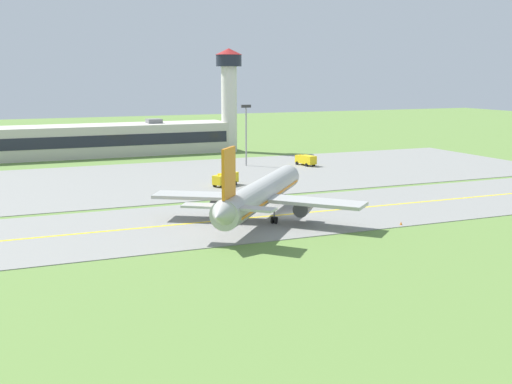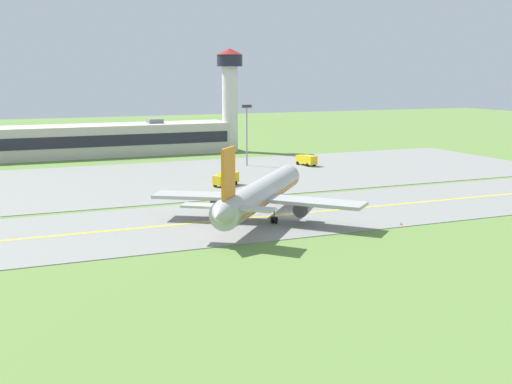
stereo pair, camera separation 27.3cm
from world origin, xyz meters
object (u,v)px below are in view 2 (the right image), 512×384
object	(u,v)px
apron_light_mast	(247,127)
control_tower	(230,90)
service_truck_baggage	(226,179)
service_truck_fuel	(306,160)
airplane_lead	(260,194)

from	to	relation	value
apron_light_mast	control_tower	bearing A→B (deg)	76.83
service_truck_baggage	control_tower	size ratio (longest dim) A/B	0.21
control_tower	service_truck_fuel	bearing A→B (deg)	-79.71
service_truck_baggage	control_tower	xyz separation A→B (m)	(21.57, 54.71, 15.80)
airplane_lead	apron_light_mast	world-z (taller)	apron_light_mast
service_truck_fuel	apron_light_mast	distance (m)	16.39
service_truck_baggage	service_truck_fuel	distance (m)	34.10
airplane_lead	service_truck_baggage	bearing A→B (deg)	79.17
service_truck_fuel	apron_light_mast	size ratio (longest dim) A/B	0.43
airplane_lead	service_truck_fuel	size ratio (longest dim) A/B	5.25
control_tower	apron_light_mast	size ratio (longest dim) A/B	1.97
service_truck_baggage	service_truck_fuel	size ratio (longest dim) A/B	0.99
airplane_lead	apron_light_mast	size ratio (longest dim) A/B	2.24
control_tower	airplane_lead	bearing A→B (deg)	-107.80
airplane_lead	control_tower	size ratio (longest dim) A/B	1.14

